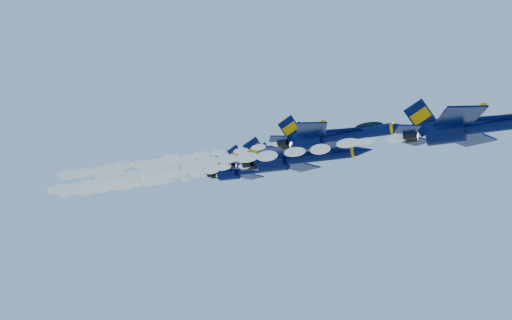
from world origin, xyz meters
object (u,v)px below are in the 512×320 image
at_px(jet_fourth, 266,160).
at_px(jet_fifth, 246,170).
at_px(jet_lead, 482,125).
at_px(jet_second, 335,136).
at_px(jet_third, 298,158).

distance_m(jet_fourth, jet_fifth, 12.77).
height_order(jet_fourth, jet_fifth, jet_fifth).
distance_m(jet_lead, jet_second, 19.68).
xyz_separation_m(jet_second, jet_fifth, (-24.39, 25.13, 3.78)).
relative_size(jet_lead, jet_third, 0.87).
height_order(jet_lead, jet_fourth, jet_fourth).
bearing_deg(jet_fifth, jet_lead, -40.28).
bearing_deg(jet_fifth, jet_second, -45.86).
bearing_deg(jet_fifth, jet_fourth, -48.87).
height_order(jet_lead, jet_second, jet_second).
distance_m(jet_lead, jet_fourth, 41.81).
height_order(jet_third, jet_fifth, jet_fifth).
bearing_deg(jet_lead, jet_third, 145.15).
height_order(jet_second, jet_fourth, jet_fourth).
height_order(jet_lead, jet_third, jet_third).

